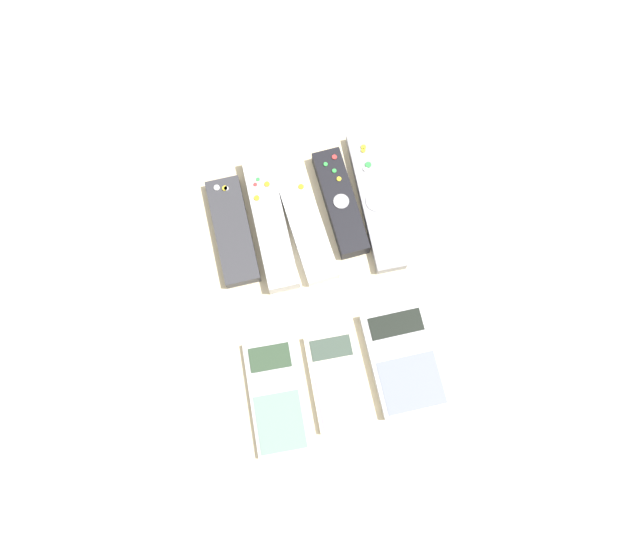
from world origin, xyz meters
The scene contains 9 objects.
ground_plane centered at (0.00, 0.00, 0.00)m, with size 3.00×3.00×0.00m, color beige.
remote_0 centered at (-0.10, 0.13, 0.01)m, with size 0.05×0.16×0.02m.
remote_1 centered at (-0.05, 0.13, 0.01)m, with size 0.05×0.20×0.03m.
remote_2 centered at (0.00, 0.13, 0.01)m, with size 0.06×0.20×0.02m.
remote_3 centered at (0.06, 0.14, 0.01)m, with size 0.05×0.16×0.03m.
remote_4 centered at (0.11, 0.13, 0.01)m, with size 0.05×0.21×0.02m.
calculator_0 centered at (-0.09, -0.11, 0.01)m, with size 0.08×0.15×0.01m.
calculator_1 centered at (-0.01, -0.11, 0.01)m, with size 0.08×0.13×0.01m.
calculator_2 centered at (0.08, -0.10, 0.01)m, with size 0.09×0.14×0.02m.
Camera 1 is at (-0.06, -0.20, 0.84)m, focal length 35.00 mm.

